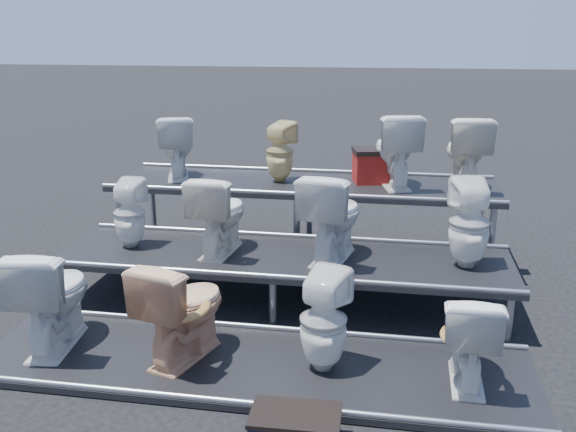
% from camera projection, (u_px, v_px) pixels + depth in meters
% --- Properties ---
extents(ground, '(80.00, 80.00, 0.00)m').
position_uv_depth(ground, '(283.00, 301.00, 6.11)').
color(ground, black).
rests_on(ground, ground).
extents(tier_front, '(4.20, 1.20, 0.06)m').
position_uv_depth(tier_front, '(252.00, 365.00, 4.87)').
color(tier_front, black).
rests_on(tier_front, ground).
extents(tier_mid, '(4.20, 1.20, 0.46)m').
position_uv_depth(tier_mid, '(283.00, 278.00, 6.05)').
color(tier_mid, black).
rests_on(tier_mid, ground).
extents(tier_back, '(4.20, 1.20, 0.86)m').
position_uv_depth(tier_back, '(304.00, 219.00, 7.22)').
color(tier_back, black).
rests_on(tier_back, ground).
extents(toilet_0, '(0.57, 0.88, 0.85)m').
position_uv_depth(toilet_0, '(52.00, 296.00, 5.01)').
color(toilet_0, silver).
rests_on(toilet_0, tier_front).
extents(toilet_1, '(0.66, 0.89, 0.81)m').
position_uv_depth(toilet_1, '(183.00, 308.00, 4.84)').
color(toilet_1, '#E1A97C').
rests_on(toilet_1, tier_front).
extents(toilet_2, '(0.44, 0.44, 0.77)m').
position_uv_depth(toilet_2, '(324.00, 321.00, 4.67)').
color(toilet_2, silver).
rests_on(toilet_2, tier_front).
extents(toilet_3, '(0.41, 0.70, 0.71)m').
position_uv_depth(toilet_3, '(469.00, 336.00, 4.51)').
color(toilet_3, silver).
rests_on(toilet_3, tier_front).
extents(toilet_4, '(0.30, 0.31, 0.67)m').
position_uv_depth(toilet_4, '(129.00, 213.00, 6.14)').
color(toilet_4, silver).
rests_on(toilet_4, tier_mid).
extents(toilet_5, '(0.49, 0.77, 0.75)m').
position_uv_depth(toilet_5, '(219.00, 213.00, 5.98)').
color(toilet_5, white).
rests_on(toilet_5, tier_mid).
extents(toilet_6, '(0.60, 0.88, 0.82)m').
position_uv_depth(toilet_6, '(332.00, 216.00, 5.79)').
color(toilet_6, silver).
rests_on(toilet_6, tier_mid).
extents(toilet_7, '(0.41, 0.42, 0.79)m').
position_uv_depth(toilet_7, '(469.00, 224.00, 5.60)').
color(toilet_7, silver).
rests_on(toilet_7, tier_mid).
extents(toilet_8, '(0.60, 0.79, 0.71)m').
position_uv_depth(toilet_8, '(176.00, 147.00, 7.24)').
color(toilet_8, silver).
rests_on(toilet_8, tier_back).
extents(toilet_9, '(0.40, 0.40, 0.67)m').
position_uv_depth(toilet_9, '(280.00, 152.00, 7.05)').
color(toilet_9, '#D9C687').
rests_on(toilet_9, tier_back).
extents(toilet_10, '(0.61, 0.86, 0.79)m').
position_uv_depth(toilet_10, '(395.00, 150.00, 6.83)').
color(toilet_10, silver).
rests_on(toilet_10, tier_back).
extents(toilet_11, '(0.50, 0.80, 0.78)m').
position_uv_depth(toilet_11, '(466.00, 152.00, 6.71)').
color(toilet_11, white).
rests_on(toilet_11, tier_back).
extents(red_crate, '(0.52, 0.45, 0.32)m').
position_uv_depth(red_crate, '(375.00, 168.00, 7.08)').
color(red_crate, '#A02011').
rests_on(red_crate, tier_back).
extents(step_stool, '(0.55, 0.34, 0.19)m').
position_uv_depth(step_stool, '(295.00, 431.00, 3.96)').
color(step_stool, black).
rests_on(step_stool, ground).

